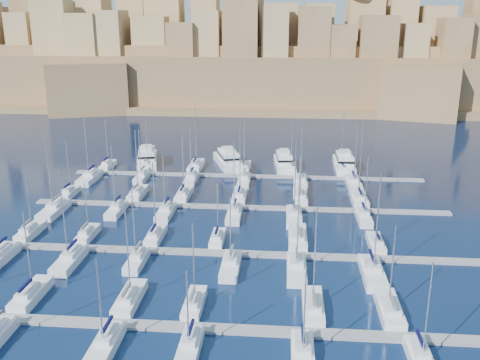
# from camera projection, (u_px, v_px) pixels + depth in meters

# --- Properties ---
(ground) EXTENTS (600.00, 600.00, 0.00)m
(ground) POSITION_uv_depth(u_px,v_px,m) (233.00, 227.00, 98.78)
(ground) COLOR black
(ground) RESTS_ON ground
(pontoon_near) EXTENTS (84.00, 2.00, 0.40)m
(pontoon_near) POSITION_uv_depth(u_px,v_px,m) (207.00, 328.00, 66.35)
(pontoon_near) COLOR slate
(pontoon_near) RESTS_ON ground
(pontoon_mid_near) EXTENTS (84.00, 2.00, 0.40)m
(pontoon_mid_near) POSITION_uv_depth(u_px,v_px,m) (226.00, 253.00, 87.29)
(pontoon_mid_near) COLOR slate
(pontoon_mid_near) RESTS_ON ground
(pontoon_mid_far) EXTENTS (84.00, 2.00, 0.40)m
(pontoon_mid_far) POSITION_uv_depth(u_px,v_px,m) (238.00, 207.00, 108.24)
(pontoon_mid_far) COLOR slate
(pontoon_mid_far) RESTS_ON ground
(pontoon_far) EXTENTS (84.00, 2.00, 0.40)m
(pontoon_far) POSITION_uv_depth(u_px,v_px,m) (246.00, 176.00, 129.18)
(pontoon_far) COLOR slate
(pontoon_far) RESTS_ON ground
(sailboat_1) EXTENTS (2.71, 9.03, 12.89)m
(sailboat_1) POSITION_uv_depth(u_px,v_px,m) (31.00, 294.00, 73.38)
(sailboat_1) COLOR silver
(sailboat_1) RESTS_ON ground
(sailboat_2) EXTENTS (2.71, 9.02, 14.46)m
(sailboat_2) POSITION_uv_depth(u_px,v_px,m) (130.00, 298.00, 72.25)
(sailboat_2) COLOR silver
(sailboat_2) RESTS_ON ground
(sailboat_3) EXTENTS (2.39, 7.95, 12.22)m
(sailboat_3) POSITION_uv_depth(u_px,v_px,m) (194.00, 304.00, 71.03)
(sailboat_3) COLOR silver
(sailboat_3) RESTS_ON ground
(sailboat_4) EXTENTS (2.72, 9.07, 14.79)m
(sailboat_4) POSITION_uv_depth(u_px,v_px,m) (313.00, 306.00, 70.27)
(sailboat_4) COLOR silver
(sailboat_4) RESTS_ON ground
(sailboat_5) EXTENTS (2.79, 9.30, 12.53)m
(sailboat_5) POSITION_uv_depth(u_px,v_px,m) (389.00, 309.00, 69.57)
(sailboat_5) COLOR silver
(sailboat_5) RESTS_ON ground
(sailboat_8) EXTENTS (2.61, 8.70, 12.18)m
(sailboat_8) POSITION_uv_depth(u_px,v_px,m) (105.00, 345.00, 62.11)
(sailboat_8) COLOR silver
(sailboat_8) RESTS_ON ground
(sailboat_9) EXTENTS (2.39, 7.96, 11.02)m
(sailboat_9) POSITION_uv_depth(u_px,v_px,m) (190.00, 347.00, 61.66)
(sailboat_9) COLOR silver
(sailboat_9) RESTS_ON ground
(sailboat_10) EXTENTS (2.59, 8.62, 12.09)m
(sailboat_10) POSITION_uv_depth(u_px,v_px,m) (303.00, 355.00, 60.29)
(sailboat_10) COLOR silver
(sailboat_10) RESTS_ON ground
(sailboat_11) EXTENTS (2.41, 8.02, 13.15)m
(sailboat_11) POSITION_uv_depth(u_px,v_px,m) (421.00, 359.00, 59.51)
(sailboat_11) COLOR silver
(sailboat_11) RESTS_ON ground
(sailboat_12) EXTENTS (2.48, 8.27, 12.54)m
(sailboat_12) POSITION_uv_depth(u_px,v_px,m) (31.00, 231.00, 94.81)
(sailboat_12) COLOR silver
(sailboat_12) RESTS_ON ground
(sailboat_13) EXTENTS (2.26, 7.54, 10.18)m
(sailboat_13) POSITION_uv_depth(u_px,v_px,m) (88.00, 234.00, 93.62)
(sailboat_13) COLOR silver
(sailboat_13) RESTS_ON ground
(sailboat_14) EXTENTS (2.43, 8.11, 14.14)m
(sailboat_14) POSITION_uv_depth(u_px,v_px,m) (155.00, 236.00, 92.90)
(sailboat_14) COLOR silver
(sailboat_14) RESTS_ON ground
(sailboat_15) EXTENTS (2.23, 7.43, 10.68)m
(sailboat_15) POSITION_uv_depth(u_px,v_px,m) (218.00, 239.00, 91.70)
(sailboat_15) COLOR silver
(sailboat_15) RESTS_ON ground
(sailboat_16) EXTENTS (3.11, 10.36, 15.37)m
(sailboat_16) POSITION_uv_depth(u_px,v_px,m) (298.00, 238.00, 91.94)
(sailboat_16) COLOR silver
(sailboat_16) RESTS_ON ground
(sailboat_17) EXTENTS (2.38, 7.94, 12.42)m
(sailboat_17) POSITION_uv_depth(u_px,v_px,m) (376.00, 243.00, 89.76)
(sailboat_17) COLOR silver
(sailboat_17) RESTS_ON ground
(sailboat_19) EXTENTS (2.88, 9.59, 16.02)m
(sailboat_19) POSITION_uv_depth(u_px,v_px,m) (70.00, 260.00, 83.68)
(sailboat_19) COLOR silver
(sailboat_19) RESTS_ON ground
(sailboat_20) EXTENTS (2.40, 8.01, 13.15)m
(sailboat_20) POSITION_uv_depth(u_px,v_px,m) (137.00, 260.00, 83.57)
(sailboat_20) COLOR silver
(sailboat_20) RESTS_ON ground
(sailboat_21) EXTENTS (2.75, 9.15, 12.31)m
(sailboat_21) POSITION_uv_depth(u_px,v_px,m) (231.00, 265.00, 81.83)
(sailboat_21) COLOR silver
(sailboat_21) RESTS_ON ground
(sailboat_22) EXTENTS (2.90, 9.67, 13.81)m
(sailboat_22) POSITION_uv_depth(u_px,v_px,m) (297.00, 269.00, 80.77)
(sailboat_22) COLOR silver
(sailboat_22) RESTS_ON ground
(sailboat_23) EXTENTS (3.10, 10.35, 16.63)m
(sailboat_23) POSITION_uv_depth(u_px,v_px,m) (372.00, 272.00, 79.53)
(sailboat_23) COLOR silver
(sailboat_23) RESTS_ON ground
(sailboat_24) EXTENTS (2.21, 7.37, 12.43)m
(sailboat_24) POSITION_uv_depth(u_px,v_px,m) (70.00, 193.00, 115.46)
(sailboat_24) COLOR silver
(sailboat_24) RESTS_ON ground
(sailboat_25) EXTENTS (2.67, 8.91, 14.80)m
(sailboat_25) POSITION_uv_depth(u_px,v_px,m) (138.00, 193.00, 114.96)
(sailboat_25) COLOR silver
(sailboat_25) RESTS_ON ground
(sailboat_26) EXTENTS (2.61, 8.71, 14.74)m
(sailboat_26) POSITION_uv_depth(u_px,v_px,m) (184.00, 195.00, 114.06)
(sailboat_26) COLOR silver
(sailboat_26) RESTS_ON ground
(sailboat_27) EXTENTS (2.82, 9.40, 15.60)m
(sailboat_27) POSITION_uv_depth(u_px,v_px,m) (240.00, 196.00, 113.40)
(sailboat_27) COLOR silver
(sailboat_27) RESTS_ON ground
(sailboat_28) EXTENTS (2.90, 9.68, 15.32)m
(sailboat_28) POSITION_uv_depth(u_px,v_px,m) (300.00, 197.00, 112.49)
(sailboat_28) COLOR silver
(sailboat_28) RESTS_ON ground
(sailboat_29) EXTENTS (3.11, 10.38, 17.10)m
(sailboat_29) POSITION_uv_depth(u_px,v_px,m) (359.00, 198.00, 111.82)
(sailboat_29) COLOR silver
(sailboat_29) RESTS_ON ground
(sailboat_30) EXTENTS (3.12, 10.38, 16.31)m
(sailboat_30) POSITION_uv_depth(u_px,v_px,m) (54.00, 210.00, 105.21)
(sailboat_30) COLOR silver
(sailboat_30) RESTS_ON ground
(sailboat_31) EXTENTS (2.49, 8.28, 14.03)m
(sailboat_31) POSITION_uv_depth(u_px,v_px,m) (116.00, 210.00, 105.21)
(sailboat_31) COLOR silver
(sailboat_31) RESTS_ON ground
(sailboat_32) EXTENTS (2.67, 8.91, 12.62)m
(sailboat_32) POSITION_uv_depth(u_px,v_px,m) (166.00, 212.00, 104.11)
(sailboat_32) COLOR silver
(sailboat_32) RESTS_ON ground
(sailboat_33) EXTENTS (2.70, 8.99, 15.27)m
(sailboat_33) POSITION_uv_depth(u_px,v_px,m) (234.00, 214.00, 102.97)
(sailboat_33) COLOR silver
(sailboat_33) RESTS_ON ground
(sailboat_34) EXTENTS (2.90, 9.67, 16.28)m
(sailboat_34) POSITION_uv_depth(u_px,v_px,m) (294.00, 216.00, 101.72)
(sailboat_34) COLOR silver
(sailboat_34) RESTS_ON ground
(sailboat_35) EXTENTS (2.47, 8.23, 12.94)m
(sailboat_35) POSITION_uv_depth(u_px,v_px,m) (364.00, 217.00, 101.33)
(sailboat_35) COLOR silver
(sailboat_35) RESTS_ON ground
(sailboat_36) EXTENTS (2.32, 7.72, 12.84)m
(sailboat_36) POSITION_uv_depth(u_px,v_px,m) (108.00, 165.00, 136.47)
(sailboat_36) COLOR silver
(sailboat_36) RESTS_ON ground
(sailboat_37) EXTENTS (2.37, 7.91, 12.80)m
(sailboat_37) POSITION_uv_depth(u_px,v_px,m) (147.00, 166.00, 135.72)
(sailboat_37) COLOR silver
(sailboat_37) RESTS_ON ground
(sailboat_38) EXTENTS (3.06, 10.19, 17.45)m
(sailboat_38) POSITION_uv_depth(u_px,v_px,m) (196.00, 166.00, 135.77)
(sailboat_38) COLOR silver
(sailboat_38) RESTS_ON ground
(sailboat_39) EXTENTS (2.86, 9.55, 13.83)m
(sailboat_39) POSITION_uv_depth(u_px,v_px,m) (244.00, 167.00, 134.48)
(sailboat_39) COLOR silver
(sailboat_39) RESTS_ON ground
(sailboat_40) EXTENTS (2.68, 8.92, 13.11)m
(sailboat_40) POSITION_uv_depth(u_px,v_px,m) (291.00, 169.00, 133.23)
(sailboat_40) COLOR silver
(sailboat_40) RESTS_ON ground
(sailboat_41) EXTENTS (2.87, 9.58, 15.80)m
(sailboat_41) POSITION_uv_depth(u_px,v_px,m) (341.00, 170.00, 132.52)
(sailboat_41) COLOR silver
(sailboat_41) RESTS_ON ground
(sailboat_42) EXTENTS (3.17, 10.58, 15.38)m
(sailboat_42) POSITION_uv_depth(u_px,v_px,m) (90.00, 177.00, 126.12)
(sailboat_42) COLOR silver
(sailboat_42) RESTS_ON ground
(sailboat_43) EXTENTS (2.36, 7.86, 12.56)m
(sailboat_43) POSITION_uv_depth(u_px,v_px,m) (142.00, 177.00, 126.42)
(sailboat_43) COLOR silver
(sailboat_43) RESTS_ON ground
(sailboat_44) EXTENTS (2.55, 8.51, 13.50)m
(sailboat_44) POSITION_uv_depth(u_px,v_px,m) (191.00, 179.00, 125.14)
(sailboat_44) COLOR silver
(sailboat_44) RESTS_ON ground
(sailboat_45) EXTENTS (2.72, 9.06, 13.66)m
(sailboat_45) POSITION_uv_depth(u_px,v_px,m) (244.00, 180.00, 123.87)
(sailboat_45) COLOR silver
(sailboat_45) RESTS_ON ground
(sailboat_46) EXTENTS (3.05, 10.15, 14.02)m
(sailboat_46) POSITION_uv_depth(u_px,v_px,m) (300.00, 183.00, 122.30)
(sailboat_46) COLOR silver
(sailboat_46) RESTS_ON ground
(sailboat_47) EXTENTS (3.03, 10.09, 14.59)m
(sailboat_47) POSITION_uv_depth(u_px,v_px,m) (354.00, 184.00, 121.35)
(sailboat_47) COLOR silver
(sailboat_47) RESTS_ON ground
(motor_yacht_a) EXTENTS (8.39, 16.72, 5.25)m
(motor_yacht_a) POSITION_uv_depth(u_px,v_px,m) (147.00, 158.00, 139.68)
(motor_yacht_a) COLOR silver
(motor_yacht_a) RESTS_ON ground
(motor_yacht_b) EXTENTS (9.56, 16.70, 5.25)m
(motor_yacht_b) POSITION_uv_depth(u_px,v_px,m) (228.00, 160.00, 137.92)
(motor_yacht_b) COLOR silver
(motor_yacht_b) RESTS_ON ground
(motor_yacht_c) EXTENTS (5.50, 14.33, 5.25)m
(motor_yacht_c) POSITION_uv_depth(u_px,v_px,m) (284.00, 162.00, 135.83)
(motor_yacht_c) COLOR silver
(motor_yacht_c) RESTS_ON ground
(motor_yacht_d) EXTENTS (4.56, 15.00, 5.25)m
(motor_yacht_d) POSITION_uv_depth(u_px,v_px,m) (344.00, 163.00, 135.04)
(motor_yacht_d) COLOR silver
(motor_yacht_d) RESTS_ON ground
(fortified_city) EXTENTS (460.00, 108.95, 59.52)m
(fortified_city) POSITION_uv_depth(u_px,v_px,m) (266.00, 67.00, 242.24)
(fortified_city) COLOR brown
(fortified_city) RESTS_ON ground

